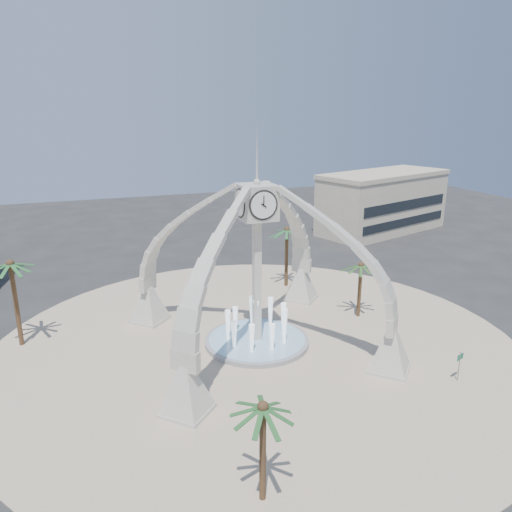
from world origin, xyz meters
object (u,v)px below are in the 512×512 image
object	(u,v)px
palm_west	(10,265)
palm_south	(263,408)
palm_east	(361,266)
palm_north	(287,230)
street_sign	(460,361)
clock_tower	(257,263)
fountain	(257,340)

from	to	relation	value
palm_west	palm_south	bearing A→B (deg)	-61.07
palm_east	palm_north	world-z (taller)	palm_north
palm_east	street_sign	xyz separation A→B (m)	(0.46, -11.63, -3.10)
palm_west	palm_north	bearing A→B (deg)	11.72
palm_north	palm_east	bearing A→B (deg)	-73.28
palm_west	street_sign	size ratio (longest dim) A/B	3.37
palm_north	street_sign	bearing A→B (deg)	-81.17
clock_tower	fountain	distance (m)	6.20
clock_tower	palm_south	size ratio (longest dim) A/B	3.23
clock_tower	palm_west	world-z (taller)	clock_tower
clock_tower	street_sign	distance (m)	15.24
palm_west	street_sign	xyz separation A→B (m)	(27.51, -15.85, -4.90)
palm_north	fountain	bearing A→B (deg)	-123.43
palm_east	palm_west	bearing A→B (deg)	171.13
fountain	palm_south	bearing A→B (deg)	-109.56
clock_tower	street_sign	size ratio (longest dim) A/B	8.33
clock_tower	palm_north	world-z (taller)	clock_tower
fountain	palm_west	distance (m)	19.02
fountain	palm_west	world-z (taller)	palm_west
clock_tower	palm_west	size ratio (longest dim) A/B	2.47
palm_north	palm_west	bearing A→B (deg)	-168.28
palm_east	palm_south	world-z (taller)	palm_south
clock_tower	palm_west	bearing A→B (deg)	160.37
palm_west	clock_tower	bearing A→B (deg)	-19.63
palm_north	clock_tower	bearing A→B (deg)	-123.43
clock_tower	palm_east	distance (m)	10.42
palm_west	palm_south	world-z (taller)	palm_west
fountain	palm_north	xyz separation A→B (m)	(7.31, 11.08, 5.53)
palm_west	palm_south	size ratio (longest dim) A/B	1.31
palm_south	street_sign	xyz separation A→B (m)	(15.89, 5.18, -3.32)
clock_tower	palm_west	distance (m)	18.00
palm_south	street_sign	size ratio (longest dim) A/B	2.58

